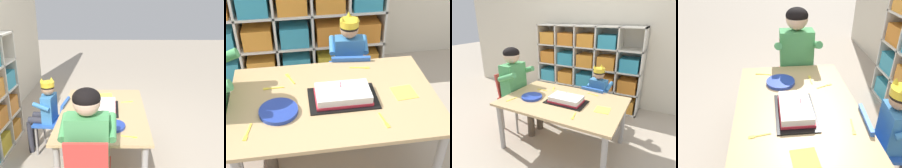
% 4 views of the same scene
% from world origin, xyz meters
% --- Properties ---
extents(ground, '(16.00, 16.00, 0.00)m').
position_xyz_m(ground, '(0.00, 0.00, 0.00)').
color(ground, tan).
extents(storage_cubby_shelf, '(1.66, 0.34, 1.25)m').
position_xyz_m(storage_cubby_shelf, '(-0.23, 1.20, 0.58)').
color(storage_cubby_shelf, silver).
rests_on(storage_cubby_shelf, ground).
extents(activity_table, '(1.26, 0.82, 0.55)m').
position_xyz_m(activity_table, '(0.00, 0.00, 0.49)').
color(activity_table, tan).
rests_on(activity_table, ground).
extents(classroom_chair_blue, '(0.33, 0.37, 0.59)m').
position_xyz_m(classroom_chair_blue, '(0.19, 0.52, 0.36)').
color(classroom_chair_blue, blue).
rests_on(classroom_chair_blue, ground).
extents(child_with_crown, '(0.31, 0.31, 0.83)m').
position_xyz_m(child_with_crown, '(0.20, 0.62, 0.51)').
color(child_with_crown, '#3D7FBC').
rests_on(child_with_crown, ground).
extents(birthday_cake_on_tray, '(0.41, 0.26, 0.10)m').
position_xyz_m(birthday_cake_on_tray, '(0.05, -0.02, 0.58)').
color(birthday_cake_on_tray, black).
rests_on(birthday_cake_on_tray, activity_table).
extents(paper_plate_stack, '(0.22, 0.22, 0.02)m').
position_xyz_m(paper_plate_stack, '(-0.33, -0.09, 0.56)').
color(paper_plate_stack, '#233DA3').
rests_on(paper_plate_stack, activity_table).
extents(paper_napkin_square, '(0.15, 0.15, 0.00)m').
position_xyz_m(paper_napkin_square, '(0.43, -0.02, 0.55)').
color(paper_napkin_square, '#F4DB4C').
rests_on(paper_napkin_square, activity_table).
extents(fork_scattered_mid_table, '(0.04, 0.13, 0.00)m').
position_xyz_m(fork_scattered_mid_table, '(0.24, -0.25, 0.55)').
color(fork_scattered_mid_table, yellow).
rests_on(fork_scattered_mid_table, activity_table).
extents(fork_near_child_seat, '(0.13, 0.02, 0.00)m').
position_xyz_m(fork_near_child_seat, '(-0.37, 0.15, 0.55)').
color(fork_near_child_seat, yellow).
rests_on(fork_near_child_seat, activity_table).
extents(fork_near_cake_tray, '(0.04, 0.13, 0.00)m').
position_xyz_m(fork_near_cake_tray, '(-0.50, -0.24, 0.55)').
color(fork_near_cake_tray, yellow).
rests_on(fork_near_cake_tray, activity_table).
extents(fork_at_table_front_edge, '(0.14, 0.04, 0.00)m').
position_xyz_m(fork_at_table_front_edge, '(0.23, 0.30, 0.55)').
color(fork_at_table_front_edge, yellow).
rests_on(fork_at_table_front_edge, activity_table).
extents(fork_beside_plate_stack, '(0.06, 0.13, 0.00)m').
position_xyz_m(fork_beside_plate_stack, '(-0.26, 0.25, 0.55)').
color(fork_beside_plate_stack, yellow).
rests_on(fork_beside_plate_stack, activity_table).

